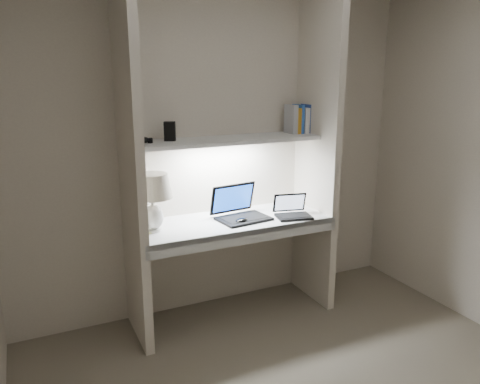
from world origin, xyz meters
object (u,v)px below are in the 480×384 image
laptop_main (240,211)px  speaker (235,201)px  table_lamp (152,193)px  book_row (300,119)px  laptop_netbook (292,211)px

laptop_main → speaker: size_ratio=2.87×
table_lamp → speaker: size_ratio=2.85×
table_lamp → book_row: bearing=6.5°
table_lamp → speaker: bearing=17.8°
speaker → book_row: bearing=9.2°
speaker → book_row: (0.52, -0.09, 0.63)m
table_lamp → laptop_main: size_ratio=0.99×
laptop_main → laptop_netbook: bearing=-26.7°
laptop_main → book_row: (0.59, 0.12, 0.64)m
table_lamp → speaker: (0.72, 0.23, -0.20)m
laptop_netbook → speaker: laptop_netbook is taller
table_lamp → laptop_main: table_lamp is taller
laptop_main → speaker: bearing=66.5°
speaker → book_row: size_ratio=0.63×
table_lamp → speaker: 0.78m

